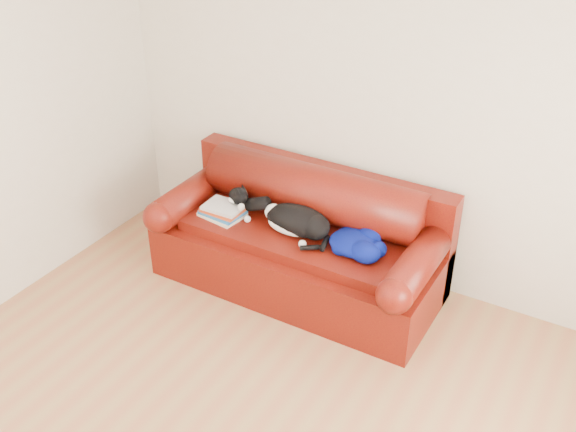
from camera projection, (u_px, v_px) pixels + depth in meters
name	position (u px, v px, depth m)	size (l,w,h in m)	color
room_shell	(256.00, 195.00, 2.93)	(4.52, 4.02, 2.61)	beige
sofa_base	(298.00, 258.00, 5.02)	(2.10, 0.90, 0.50)	#3C0208
sofa_back	(314.00, 209.00, 5.05)	(2.10, 1.01, 0.88)	#3C0208
book_stack	(223.00, 211.00, 5.01)	(0.34, 0.27, 0.10)	#E8E7C9
cat	(296.00, 221.00, 4.79)	(0.70, 0.36, 0.26)	black
blanket	(357.00, 243.00, 4.62)	(0.46, 0.44, 0.14)	#020C4E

